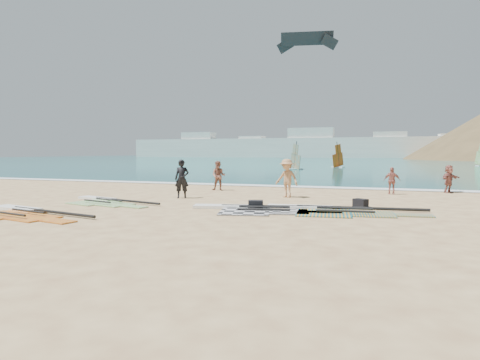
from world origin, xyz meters
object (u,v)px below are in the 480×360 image
(rig_orange, at_px, (331,210))
(person_wetsuit, at_px, (182,179))
(rig_grey, at_px, (252,209))
(rig_red, at_px, (23,213))
(beachgoer_back, at_px, (392,181))
(beachgoer_right, at_px, (449,179))
(gear_bag_far, at_px, (360,203))
(gear_bag_near, at_px, (256,205))
(beachgoer_mid, at_px, (287,178))
(beachgoer_left, at_px, (219,176))
(rig_green, at_px, (104,201))

(rig_orange, distance_m, person_wetsuit, 8.04)
(rig_grey, xyz_separation_m, rig_red, (-7.92, -3.72, -0.00))
(rig_red, relative_size, beachgoer_back, 3.82)
(rig_red, bearing_deg, rig_grey, 36.19)
(rig_orange, distance_m, beachgoer_right, 11.14)
(rig_red, bearing_deg, gear_bag_far, 38.58)
(rig_orange, bearing_deg, person_wetsuit, 157.59)
(beachgoer_back, bearing_deg, rig_red, 41.51)
(rig_grey, height_order, person_wetsuit, person_wetsuit)
(person_wetsuit, relative_size, beachgoer_back, 1.30)
(rig_red, xyz_separation_m, gear_bag_near, (7.99, 3.95, 0.14))
(gear_bag_far, bearing_deg, rig_grey, -148.05)
(gear_bag_far, height_order, beachgoer_back, beachgoer_back)
(person_wetsuit, xyz_separation_m, beachgoer_mid, (4.96, 2.04, 0.01))
(rig_red, distance_m, beachgoer_back, 18.04)
(gear_bag_near, xyz_separation_m, beachgoer_left, (-4.48, 7.10, 0.70))
(rig_orange, relative_size, beachgoer_mid, 3.20)
(beachgoer_mid, distance_m, beachgoer_right, 9.85)
(beachgoer_back, bearing_deg, beachgoer_mid, 32.60)
(rig_orange, height_order, rig_red, rig_orange)
(gear_bag_far, xyz_separation_m, beachgoer_left, (-8.47, 4.80, 0.73))
(gear_bag_near, height_order, gear_bag_far, gear_bag_near)
(rig_green, xyz_separation_m, beachgoer_right, (15.88, 10.10, 0.75))
(rig_orange, bearing_deg, rig_red, -164.20)
(rig_red, relative_size, beachgoer_left, 3.21)
(rig_green, relative_size, rig_orange, 0.82)
(beachgoer_back, bearing_deg, gear_bag_near, 55.78)
(beachgoer_back, bearing_deg, rig_grey, 56.16)
(rig_grey, height_order, beachgoer_left, beachgoer_left)
(rig_grey, height_order, gear_bag_near, gear_bag_near)
(rig_green, relative_size, beachgoer_right, 3.24)
(beachgoer_mid, bearing_deg, beachgoer_left, 173.05)
(gear_bag_near, height_order, beachgoer_left, beachgoer_left)
(rig_green, distance_m, rig_orange, 10.32)
(rig_orange, bearing_deg, gear_bag_near, -177.39)
(rig_grey, bearing_deg, beachgoer_back, 43.51)
(rig_green, distance_m, gear_bag_far, 11.57)
(gear_bag_near, xyz_separation_m, beachgoer_back, (5.42, 8.09, 0.56))
(gear_bag_near, height_order, beachgoer_mid, beachgoer_mid)
(rig_green, distance_m, beachgoer_right, 18.83)
(rig_green, xyz_separation_m, gear_bag_near, (7.35, 0.02, 0.14))
(rig_grey, relative_size, gear_bag_far, 11.00)
(rig_orange, height_order, gear_bag_near, gear_bag_near)
(rig_red, bearing_deg, person_wetsuit, 74.69)
(gear_bag_near, bearing_deg, rig_red, -153.71)
(beachgoer_left, distance_m, beachgoer_right, 13.35)
(rig_green, xyz_separation_m, rig_orange, (10.31, 0.48, 0.00))
(rig_grey, bearing_deg, gear_bag_far, 18.89)
(beachgoer_left, height_order, beachgoer_back, beachgoer_left)
(rig_grey, height_order, rig_red, rig_grey)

